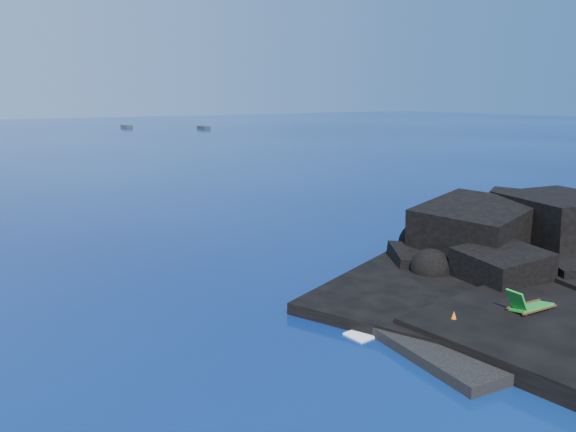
# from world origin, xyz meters

# --- Properties ---
(ground) EXTENTS (400.00, 400.00, 0.00)m
(ground) POSITION_xyz_m (0.00, 0.00, 0.00)
(ground) COLOR #030637
(ground) RESTS_ON ground
(headland) EXTENTS (24.00, 24.00, 3.60)m
(headland) POSITION_xyz_m (13.00, 3.00, 0.00)
(headland) COLOR black
(headland) RESTS_ON ground
(beach) EXTENTS (9.08, 6.86, 0.70)m
(beach) POSITION_xyz_m (4.50, 0.50, 0.00)
(beach) COLOR black
(beach) RESTS_ON ground
(surf_foam) EXTENTS (10.00, 8.00, 0.06)m
(surf_foam) POSITION_xyz_m (5.00, 5.00, 0.00)
(surf_foam) COLOR white
(surf_foam) RESTS_ON ground
(deck_chair) EXTENTS (1.87, 0.92, 1.25)m
(deck_chair) POSITION_xyz_m (5.68, 0.05, 0.98)
(deck_chair) COLOR #1C8225
(deck_chair) RESTS_ON beach
(towel) EXTENTS (2.20, 1.82, 0.05)m
(towel) POSITION_xyz_m (5.72, -0.07, 0.38)
(towel) COLOR white
(towel) RESTS_ON beach
(sunbather) EXTENTS (1.87, 1.37, 0.26)m
(sunbather) POSITION_xyz_m (5.72, -0.07, 0.53)
(sunbather) COLOR tan
(sunbather) RESTS_ON towel
(marker_cone) EXTENTS (0.44, 0.44, 0.55)m
(marker_cone) POSITION_xyz_m (2.76, 1.00, 0.62)
(marker_cone) COLOR orange
(marker_cone) RESTS_ON beach
(distant_boat_a) EXTENTS (1.65, 5.10, 0.68)m
(distant_boat_a) POSITION_xyz_m (32.04, 129.31, 0.00)
(distant_boat_a) COLOR #292A2F
(distant_boat_a) RESTS_ON ground
(distant_boat_b) EXTENTS (1.93, 5.15, 0.67)m
(distant_boat_b) POSITION_xyz_m (46.23, 114.79, 0.00)
(distant_boat_b) COLOR #242529
(distant_boat_b) RESTS_ON ground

